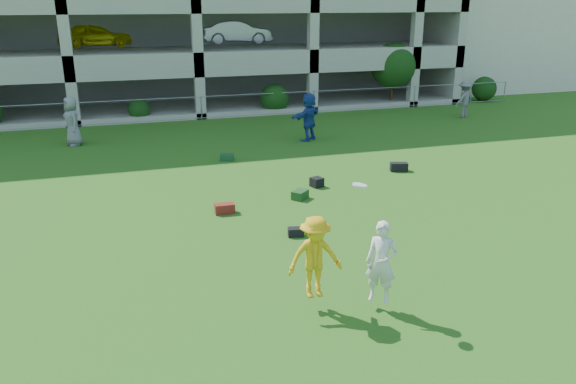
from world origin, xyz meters
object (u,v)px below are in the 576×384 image
object	(u,v)px
crate_d	(317,182)
stucco_building	(491,10)
bystander_d	(309,117)
bystander_c	(72,121)
bystander_f	(464,99)
frisbee_contest	(333,258)

from	to	relation	value
crate_d	stucco_building	bearing A→B (deg)	44.62
stucco_building	bystander_d	bearing A→B (deg)	-142.59
stucco_building	bystander_c	size ratio (longest dim) A/B	7.98
bystander_d	bystander_f	distance (m)	9.57
crate_d	frisbee_contest	xyz separation A→B (m)	(-2.33, -7.24, 0.94)
bystander_c	stucco_building	bearing A→B (deg)	93.70
bystander_d	crate_d	distance (m)	6.43
stucco_building	bystander_f	xyz separation A→B (m)	(-10.04, -12.35, -4.07)
bystander_c	bystander_d	size ratio (longest dim) A/B	0.99
stucco_building	crate_d	bearing A→B (deg)	-135.38
bystander_f	bystander_c	bearing A→B (deg)	-19.66
bystander_c	frisbee_contest	bearing A→B (deg)	-0.69
stucco_building	bystander_c	xyz separation A→B (m)	(-28.87, -12.70, -4.00)
stucco_building	bystander_c	world-z (taller)	stucco_building
bystander_c	crate_d	bearing A→B (deg)	23.45
stucco_building	bystander_c	bearing A→B (deg)	-156.27
bystander_c	bystander_f	distance (m)	18.84
stucco_building	bystander_d	distance (m)	24.62
bystander_c	frisbee_contest	world-z (taller)	frisbee_contest
bystander_f	frisbee_contest	xyz separation A→B (m)	(-13.43, -15.75, 0.16)
stucco_building	bystander_f	size ratio (longest dim) A/B	8.58
bystander_c	crate_d	size ratio (longest dim) A/B	5.73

